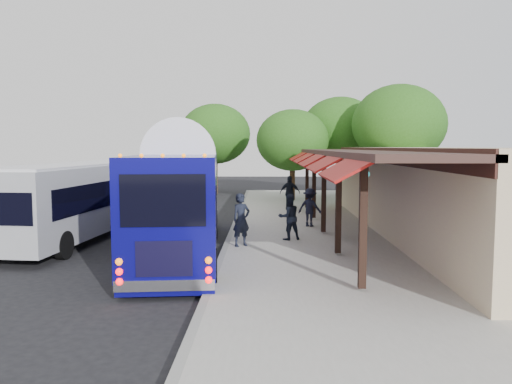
% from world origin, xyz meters
% --- Properties ---
extents(ground, '(90.00, 90.00, 0.00)m').
position_xyz_m(ground, '(0.00, 0.00, 0.00)').
color(ground, black).
rests_on(ground, ground).
extents(sidewalk, '(10.00, 40.00, 0.15)m').
position_xyz_m(sidewalk, '(5.00, 4.00, 0.07)').
color(sidewalk, '#9E9B93').
rests_on(sidewalk, ground).
extents(curb, '(0.20, 40.00, 0.16)m').
position_xyz_m(curb, '(0.05, 4.00, 0.07)').
color(curb, gray).
rests_on(curb, ground).
extents(station_shelter, '(8.15, 20.00, 3.60)m').
position_xyz_m(station_shelter, '(8.38, 4.00, 1.85)').
color(station_shelter, '#C9B78C').
rests_on(station_shelter, ground).
extents(coach_bus, '(3.45, 11.52, 3.63)m').
position_xyz_m(coach_bus, '(-1.45, 1.11, 1.95)').
color(coach_bus, '#0A0864').
rests_on(coach_bus, ground).
extents(city_bus, '(3.43, 11.30, 2.99)m').
position_xyz_m(city_bus, '(-5.83, 3.88, 1.65)').
color(city_bus, gray).
rests_on(city_bus, ground).
extents(ped_a, '(0.81, 0.75, 1.86)m').
position_xyz_m(ped_a, '(0.60, 1.42, 1.08)').
color(ped_a, black).
rests_on(ped_a, sidewalk).
extents(ped_b, '(1.01, 0.90, 1.72)m').
position_xyz_m(ped_b, '(2.33, 2.66, 1.01)').
color(ped_b, black).
rests_on(ped_b, sidewalk).
extents(ped_c, '(1.13, 0.51, 1.89)m').
position_xyz_m(ped_c, '(2.81, 11.62, 1.09)').
color(ped_c, black).
rests_on(ped_c, sidewalk).
extents(ped_d, '(1.24, 1.02, 1.68)m').
position_xyz_m(ped_d, '(3.40, 5.85, 0.99)').
color(ped_d, black).
rests_on(ped_d, sidewalk).
extents(sign_board, '(0.17, 0.48, 1.07)m').
position_xyz_m(sign_board, '(4.12, 2.75, 0.87)').
color(sign_board, black).
rests_on(sign_board, sidewalk).
extents(tree_left, '(4.75, 4.75, 6.08)m').
position_xyz_m(tree_left, '(3.23, 16.98, 4.05)').
color(tree_left, '#382314').
rests_on(tree_left, ground).
extents(tree_mid, '(5.62, 5.62, 7.19)m').
position_xyz_m(tree_mid, '(6.80, 20.21, 4.80)').
color(tree_mid, '#382314').
rests_on(tree_mid, ground).
extents(tree_right, '(5.91, 5.91, 7.57)m').
position_xyz_m(tree_right, '(9.91, 16.15, 5.05)').
color(tree_right, '#382314').
rests_on(tree_right, ground).
extents(tree_far, '(5.39, 5.39, 6.90)m').
position_xyz_m(tree_far, '(-2.40, 22.45, 4.60)').
color(tree_far, '#382314').
rests_on(tree_far, ground).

